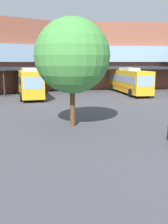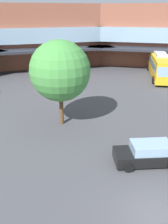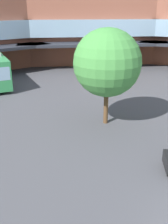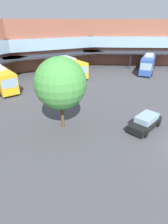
# 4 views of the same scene
# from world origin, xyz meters

# --- Properties ---
(bus_2) EXTENTS (10.09, 10.91, 3.70)m
(bus_2) POSITION_xyz_m (21.81, 19.33, 1.87)
(bus_2) COLOR gold
(bus_2) RESTS_ON ground
(bus_4) EXTENTS (8.74, 10.47, 3.77)m
(bus_4) POSITION_xyz_m (10.14, 27.32, 1.91)
(bus_4) COLOR gold
(bus_4) RESTS_ON ground
(plaza_tree) EXTENTS (5.21, 5.21, 7.54)m
(plaza_tree) POSITION_xyz_m (0.95, 12.35, 4.93)
(plaza_tree) COLOR brown
(plaza_tree) RESTS_ON ground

